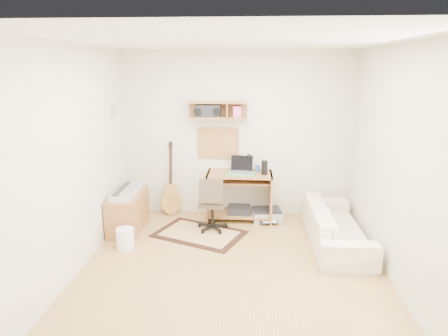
# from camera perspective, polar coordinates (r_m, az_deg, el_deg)

# --- Properties ---
(floor) EXTENTS (3.60, 4.00, 0.01)m
(floor) POSITION_cam_1_polar(r_m,az_deg,el_deg) (4.82, 1.03, -14.86)
(floor) COLOR #AB8147
(floor) RESTS_ON ground
(ceiling) EXTENTS (3.60, 4.00, 0.01)m
(ceiling) POSITION_cam_1_polar(r_m,az_deg,el_deg) (4.21, 1.20, 17.86)
(ceiling) COLOR white
(ceiling) RESTS_ON ground
(back_wall) EXTENTS (3.60, 0.01, 2.60)m
(back_wall) POSITION_cam_1_polar(r_m,az_deg,el_deg) (6.30, 1.91, 4.79)
(back_wall) COLOR beige
(back_wall) RESTS_ON ground
(left_wall) EXTENTS (0.01, 4.00, 2.60)m
(left_wall) POSITION_cam_1_polar(r_m,az_deg,el_deg) (4.76, -21.14, 0.67)
(left_wall) COLOR beige
(left_wall) RESTS_ON ground
(right_wall) EXTENTS (0.01, 4.00, 2.60)m
(right_wall) POSITION_cam_1_polar(r_m,az_deg,el_deg) (4.62, 24.06, -0.01)
(right_wall) COLOR beige
(right_wall) RESTS_ON ground
(wall_shelf) EXTENTS (0.90, 0.25, 0.26)m
(wall_shelf) POSITION_cam_1_polar(r_m,az_deg,el_deg) (6.13, -0.92, 8.30)
(wall_shelf) COLOR #9F6338
(wall_shelf) RESTS_ON back_wall
(cork_board) EXTENTS (0.64, 0.03, 0.49)m
(cork_board) POSITION_cam_1_polar(r_m,az_deg,el_deg) (6.31, -0.83, 3.61)
(cork_board) COLOR tan
(cork_board) RESTS_ON back_wall
(wall_photo) EXTENTS (0.02, 0.20, 0.15)m
(wall_photo) POSITION_cam_1_polar(r_m,az_deg,el_deg) (6.06, -15.51, 7.91)
(wall_photo) COLOR #4C8CBF
(wall_photo) RESTS_ON left_wall
(desk) EXTENTS (1.00, 0.55, 0.75)m
(desk) POSITION_cam_1_polar(r_m,az_deg,el_deg) (6.25, 2.21, -4.05)
(desk) COLOR #9F6338
(desk) RESTS_ON floor
(laptop) EXTENTS (0.38, 0.38, 0.26)m
(laptop) POSITION_cam_1_polar(r_m,az_deg,el_deg) (6.09, 2.41, 0.40)
(laptop) COLOR silver
(laptop) RESTS_ON desk
(speaker) EXTENTS (0.10, 0.10, 0.21)m
(speaker) POSITION_cam_1_polar(r_m,az_deg,el_deg) (6.07, 5.81, 0.07)
(speaker) COLOR black
(speaker) RESTS_ON desk
(desk_lamp) EXTENTS (0.09, 0.09, 0.28)m
(desk_lamp) POSITION_cam_1_polar(r_m,az_deg,el_deg) (6.24, 3.98, 0.81)
(desk_lamp) COLOR black
(desk_lamp) RESTS_ON desk
(pencil_cup) EXTENTS (0.07, 0.07, 0.11)m
(pencil_cup) POSITION_cam_1_polar(r_m,az_deg,el_deg) (6.22, 4.82, -0.06)
(pencil_cup) COLOR #2F448F
(pencil_cup) RESTS_ON desk
(boombox) EXTENTS (0.39, 0.18, 0.20)m
(boombox) POSITION_cam_1_polar(r_m,az_deg,el_deg) (6.14, -2.35, 8.12)
(boombox) COLOR black
(boombox) RESTS_ON wall_shelf
(rug) EXTENTS (1.43, 1.22, 0.02)m
(rug) POSITION_cam_1_polar(r_m,az_deg,el_deg) (5.82, -3.55, -9.36)
(rug) COLOR beige
(rug) RESTS_ON floor
(task_chair) EXTENTS (0.43, 0.43, 0.84)m
(task_chair) POSITION_cam_1_polar(r_m,az_deg,el_deg) (5.81, -1.69, -5.05)
(task_chair) COLOR #3D2F24
(task_chair) RESTS_ON floor
(cabinet) EXTENTS (0.40, 0.90, 0.55)m
(cabinet) POSITION_cam_1_polar(r_m,az_deg,el_deg) (6.06, -13.60, -6.06)
(cabinet) COLOR #9F6338
(cabinet) RESTS_ON floor
(music_keyboard) EXTENTS (0.26, 0.82, 0.07)m
(music_keyboard) POSITION_cam_1_polar(r_m,az_deg,el_deg) (5.96, -13.77, -3.25)
(music_keyboard) COLOR #B2B5BA
(music_keyboard) RESTS_ON cabinet
(guitar) EXTENTS (0.37, 0.30, 1.20)m
(guitar) POSITION_cam_1_polar(r_m,az_deg,el_deg) (6.43, -7.73, -1.55)
(guitar) COLOR #B58037
(guitar) RESTS_ON floor
(waste_basket) EXTENTS (0.26, 0.26, 0.28)m
(waste_basket) POSITION_cam_1_polar(r_m,az_deg,el_deg) (5.50, -13.96, -9.77)
(waste_basket) COLOR white
(waste_basket) RESTS_ON floor
(printer) EXTENTS (0.49, 0.41, 0.17)m
(printer) POSITION_cam_1_polar(r_m,az_deg,el_deg) (6.33, 6.12, -6.65)
(printer) COLOR #A5A8AA
(printer) RESTS_ON floor
(sofa) EXTENTS (0.52, 1.78, 0.70)m
(sofa) POSITION_cam_1_polar(r_m,az_deg,el_deg) (5.62, 15.80, -7.07)
(sofa) COLOR beige
(sofa) RESTS_ON floor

